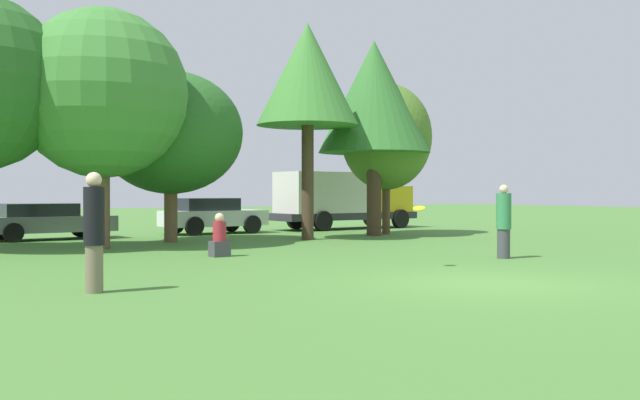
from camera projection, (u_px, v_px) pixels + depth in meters
The scene contains 13 objects.
ground_plane at pixel (488, 283), 12.45m from camera, with size 120.00×120.00×0.00m, color #477A33.
person_thrower at pixel (94, 231), 11.26m from camera, with size 0.33×0.33×1.91m.
person_catcher at pixel (504, 221), 17.08m from camera, with size 0.36×0.36×1.77m.
frisbee at pixel (419, 208), 14.98m from camera, with size 0.27×0.26×0.13m.
bystander_sitting at pixel (220, 239), 17.57m from camera, with size 0.44×0.37×1.08m.
tree_2 at pixel (103, 94), 20.12m from camera, with size 4.78×4.78×6.77m.
tree_3 at pixel (171, 133), 22.73m from camera, with size 4.59×4.59×5.44m.
tree_4 at pixel (308, 76), 23.73m from camera, with size 3.42×3.42×7.23m.
tree_5 at pixel (374, 98), 25.95m from camera, with size 4.08×4.08×7.10m.
tree_6 at pixel (386, 137), 26.89m from camera, with size 3.43×3.43×5.68m.
parked_car_grey at pixel (46, 221), 23.83m from camera, with size 4.23×1.98×1.21m.
parked_car_white at pixel (212, 215), 27.23m from camera, with size 3.95×1.98×1.36m.
delivery_truck_yellow at pixel (341, 199), 30.79m from camera, with size 6.79×2.40×2.43m.
Camera 1 is at (-9.35, -8.70, 1.59)m, focal length 40.11 mm.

